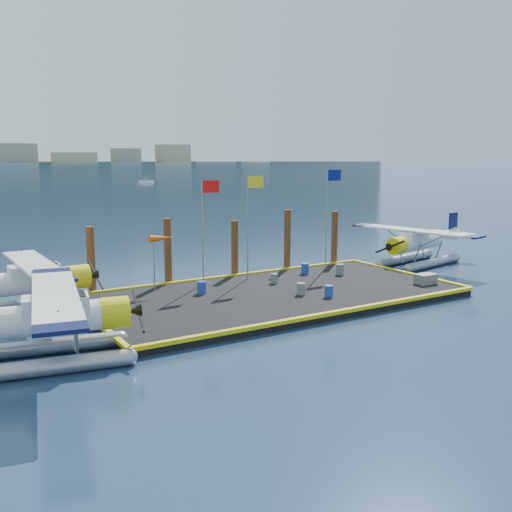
{
  "coord_description": "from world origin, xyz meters",
  "views": [
    {
      "loc": [
        -16.73,
        -25.49,
        7.71
      ],
      "look_at": [
        -0.0,
        2.0,
        2.12
      ],
      "focal_mm": 40.0,
      "sensor_mm": 36.0,
      "label": 1
    }
  ],
  "objects_px": {
    "flagpole_red": "(206,216)",
    "piling_1": "(168,254)",
    "flagpole_blue": "(329,204)",
    "piling_4": "(334,240)",
    "windsock": "(161,239)",
    "piling_2": "(235,251)",
    "drum_3": "(301,289)",
    "flagpole_yellow": "(250,211)",
    "seaplane_a": "(45,324)",
    "seaplane_d": "(417,245)",
    "seaplane_b": "(26,286)",
    "drum_1": "(329,291)",
    "piling_0": "(91,263)",
    "drum_4": "(305,269)",
    "piling_3": "(287,242)",
    "drum_5": "(274,278)",
    "drum_2": "(340,269)",
    "drum_0": "(202,287)",
    "crate": "(426,279)"
  },
  "relations": [
    {
      "from": "flagpole_red",
      "to": "piling_1",
      "type": "relative_size",
      "value": 1.43
    },
    {
      "from": "flagpole_blue",
      "to": "piling_4",
      "type": "distance_m",
      "value": 3.61
    },
    {
      "from": "windsock",
      "to": "piling_2",
      "type": "height_order",
      "value": "piling_2"
    },
    {
      "from": "drum_3",
      "to": "flagpole_yellow",
      "type": "relative_size",
      "value": 0.1
    },
    {
      "from": "flagpole_red",
      "to": "piling_2",
      "type": "height_order",
      "value": "flagpole_red"
    },
    {
      "from": "seaplane_a",
      "to": "seaplane_d",
      "type": "distance_m",
      "value": 27.8
    },
    {
      "from": "seaplane_b",
      "to": "drum_1",
      "type": "bearing_deg",
      "value": 66.85
    },
    {
      "from": "flagpole_red",
      "to": "piling_0",
      "type": "height_order",
      "value": "flagpole_red"
    },
    {
      "from": "flagpole_red",
      "to": "piling_4",
      "type": "bearing_deg",
      "value": 8.43
    },
    {
      "from": "flagpole_blue",
      "to": "piling_1",
      "type": "distance_m",
      "value": 11.12
    },
    {
      "from": "seaplane_b",
      "to": "drum_4",
      "type": "xyz_separation_m",
      "value": [
        16.61,
        -0.13,
        -0.81
      ]
    },
    {
      "from": "drum_4",
      "to": "piling_1",
      "type": "bearing_deg",
      "value": 165.27
    },
    {
      "from": "flagpole_yellow",
      "to": "piling_0",
      "type": "bearing_deg",
      "value": 170.14
    },
    {
      "from": "drum_3",
      "to": "piling_3",
      "type": "distance_m",
      "value": 7.66
    },
    {
      "from": "seaplane_b",
      "to": "flagpole_yellow",
      "type": "relative_size",
      "value": 1.6
    },
    {
      "from": "drum_5",
      "to": "flagpole_red",
      "type": "height_order",
      "value": "flagpole_red"
    },
    {
      "from": "drum_5",
      "to": "drum_4",
      "type": "bearing_deg",
      "value": 22.03
    },
    {
      "from": "drum_2",
      "to": "piling_4",
      "type": "relative_size",
      "value": 0.17
    },
    {
      "from": "drum_0",
      "to": "piling_2",
      "type": "xyz_separation_m",
      "value": [
        4.08,
        3.61,
        1.16
      ]
    },
    {
      "from": "seaplane_b",
      "to": "piling_4",
      "type": "relative_size",
      "value": 2.49
    },
    {
      "from": "drum_2",
      "to": "flagpole_blue",
      "type": "height_order",
      "value": "flagpole_blue"
    },
    {
      "from": "flagpole_red",
      "to": "flagpole_blue",
      "type": "relative_size",
      "value": 0.92
    },
    {
      "from": "drum_3",
      "to": "seaplane_a",
      "type": "bearing_deg",
      "value": -168.8
    },
    {
      "from": "piling_2",
      "to": "piling_4",
      "type": "bearing_deg",
      "value": 0.0
    },
    {
      "from": "drum_3",
      "to": "flagpole_red",
      "type": "bearing_deg",
      "value": 122.46
    },
    {
      "from": "drum_3",
      "to": "piling_3",
      "type": "xyz_separation_m",
      "value": [
        3.61,
        6.6,
        1.43
      ]
    },
    {
      "from": "flagpole_yellow",
      "to": "flagpole_blue",
      "type": "bearing_deg",
      "value": -0.0
    },
    {
      "from": "seaplane_a",
      "to": "piling_1",
      "type": "height_order",
      "value": "piling_1"
    },
    {
      "from": "piling_0",
      "to": "drum_5",
      "type": "bearing_deg",
      "value": -19.79
    },
    {
      "from": "windsock",
      "to": "piling_4",
      "type": "distance_m",
      "value": 13.68
    },
    {
      "from": "flagpole_yellow",
      "to": "piling_4",
      "type": "xyz_separation_m",
      "value": [
        7.8,
        1.6,
        -2.51
      ]
    },
    {
      "from": "seaplane_a",
      "to": "windsock",
      "type": "relative_size",
      "value": 3.29
    },
    {
      "from": "piling_0",
      "to": "piling_3",
      "type": "height_order",
      "value": "piling_3"
    },
    {
      "from": "flagpole_red",
      "to": "piling_2",
      "type": "bearing_deg",
      "value": 29.8
    },
    {
      "from": "seaplane_a",
      "to": "drum_4",
      "type": "relative_size",
      "value": 15.3
    },
    {
      "from": "flagpole_blue",
      "to": "drum_2",
      "type": "bearing_deg",
      "value": -107.41
    },
    {
      "from": "drum_4",
      "to": "drum_5",
      "type": "distance_m",
      "value": 3.43
    },
    {
      "from": "flagpole_blue",
      "to": "drum_5",
      "type": "bearing_deg",
      "value": -161.04
    },
    {
      "from": "seaplane_d",
      "to": "drum_3",
      "type": "height_order",
      "value": "seaplane_d"
    },
    {
      "from": "drum_0",
      "to": "flagpole_yellow",
      "type": "bearing_deg",
      "value": 25.08
    },
    {
      "from": "crate",
      "to": "piling_2",
      "type": "height_order",
      "value": "piling_2"
    },
    {
      "from": "seaplane_a",
      "to": "seaplane_b",
      "type": "distance_m",
      "value": 7.27
    },
    {
      "from": "drum_0",
      "to": "piling_0",
      "type": "distance_m",
      "value": 6.23
    },
    {
      "from": "drum_2",
      "to": "flagpole_red",
      "type": "relative_size",
      "value": 0.11
    },
    {
      "from": "seaplane_a",
      "to": "piling_4",
      "type": "xyz_separation_m",
      "value": [
        21.31,
        9.32,
        0.42
      ]
    },
    {
      "from": "drum_5",
      "to": "piling_4",
      "type": "height_order",
      "value": "piling_4"
    },
    {
      "from": "drum_1",
      "to": "piling_0",
      "type": "distance_m",
      "value": 13.01
    },
    {
      "from": "drum_1",
      "to": "piling_3",
      "type": "relative_size",
      "value": 0.14
    },
    {
      "from": "windsock",
      "to": "piling_1",
      "type": "xyz_separation_m",
      "value": [
        1.03,
        1.6,
        -1.13
      ]
    },
    {
      "from": "piling_2",
      "to": "drum_5",
      "type": "bearing_deg",
      "value": -78.68
    }
  ]
}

